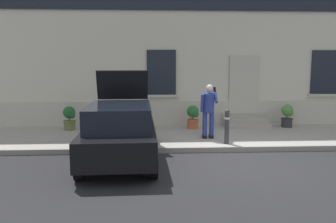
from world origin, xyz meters
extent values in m
plane|color=#232326|center=(0.00, 0.00, 0.00)|extent=(80.00, 80.00, 0.00)
cube|color=#99968E|center=(0.00, 2.80, 0.07)|extent=(24.00, 3.60, 0.15)
cube|color=gray|center=(0.00, 0.94, 0.07)|extent=(24.00, 0.12, 0.15)
cube|color=beige|center=(0.00, 5.30, 3.75)|extent=(24.00, 1.40, 7.50)
cube|color=#BCB7A8|center=(0.00, 4.58, 0.55)|extent=(24.00, 0.08, 1.10)
cube|color=#1E472D|center=(1.51, 4.57, 1.68)|extent=(1.00, 0.08, 2.10)
cube|color=#BCB7A8|center=(1.51, 4.55, 1.73)|extent=(1.16, 0.06, 2.24)
cube|color=black|center=(-1.69, 4.57, 2.20)|extent=(1.10, 0.06, 1.70)
cube|color=#BCB7A8|center=(-1.69, 4.54, 1.30)|extent=(1.30, 0.12, 0.10)
cube|color=black|center=(4.71, 4.57, 2.20)|extent=(1.10, 0.06, 1.70)
cube|color=#BCB7A8|center=(4.71, 4.54, 1.30)|extent=(1.30, 0.12, 0.10)
cube|color=#9E998E|center=(1.51, 3.80, 0.23)|extent=(1.70, 0.32, 0.16)
cube|color=#9E998E|center=(1.51, 4.12, 0.31)|extent=(1.70, 0.32, 0.32)
cube|color=#9E998E|center=(1.51, 4.44, 0.39)|extent=(1.70, 0.32, 0.48)
cube|color=black|center=(-2.93, 0.10, 0.62)|extent=(1.83, 4.04, 0.64)
cube|color=black|center=(-2.92, -0.05, 1.22)|extent=(1.59, 2.43, 0.56)
cube|color=black|center=(-2.97, 2.12, 0.40)|extent=(1.66, 0.13, 0.20)
cube|color=yellow|center=(-2.97, 2.12, 0.58)|extent=(0.52, 0.03, 0.12)
cube|color=#B21414|center=(-3.72, 2.09, 0.84)|extent=(0.16, 0.04, 0.18)
cube|color=#B21414|center=(-2.21, 2.13, 0.84)|extent=(0.16, 0.04, 0.18)
cube|color=black|center=(-2.95, 1.55, 1.90)|extent=(1.49, 0.40, 0.87)
cylinder|color=black|center=(-3.69, -1.32, 0.30)|extent=(0.21, 0.60, 0.60)
cylinder|color=black|center=(-2.10, -1.28, 0.30)|extent=(0.21, 0.60, 0.60)
cylinder|color=black|center=(-3.75, 1.48, 0.30)|extent=(0.21, 0.60, 0.60)
cylinder|color=black|center=(-2.16, 1.52, 0.30)|extent=(0.21, 0.60, 0.60)
cylinder|color=#333338|center=(0.13, 1.35, 0.62)|extent=(0.14, 0.14, 0.95)
sphere|color=#333338|center=(0.13, 1.35, 1.12)|extent=(0.15, 0.15, 0.15)
cylinder|color=silver|center=(0.13, 1.35, 0.92)|extent=(0.15, 0.15, 0.06)
cylinder|color=#333338|center=(-3.40, 1.35, 0.62)|extent=(0.14, 0.14, 0.95)
sphere|color=#333338|center=(-3.40, 1.35, 1.12)|extent=(0.15, 0.15, 0.15)
cylinder|color=silver|center=(-3.40, 1.35, 0.92)|extent=(0.15, 0.15, 0.06)
cylinder|color=navy|center=(-0.40, 2.14, 0.60)|extent=(0.15, 0.15, 0.82)
cube|color=black|center=(-0.40, 2.20, 0.20)|extent=(0.12, 0.28, 0.10)
cylinder|color=navy|center=(-0.18, 2.14, 0.60)|extent=(0.15, 0.15, 0.82)
cube|color=black|center=(-0.18, 2.20, 0.20)|extent=(0.12, 0.28, 0.10)
cylinder|color=navy|center=(-0.29, 2.07, 1.31)|extent=(0.34, 0.46, 0.68)
sphere|color=tan|center=(-0.29, 1.98, 1.75)|extent=(0.22, 0.22, 0.22)
sphere|color=silver|center=(-0.29, 1.98, 1.78)|extent=(0.21, 0.21, 0.21)
cylinder|color=navy|center=(-0.51, 2.02, 1.30)|extent=(0.09, 0.20, 0.57)
cylinder|color=navy|center=(-0.09, 2.02, 1.52)|extent=(0.09, 0.41, 0.43)
cube|color=black|center=(-0.14, 1.96, 1.73)|extent=(0.07, 0.02, 0.15)
cylinder|color=#606B38|center=(-5.05, 3.85, 0.32)|extent=(0.40, 0.40, 0.34)
cylinder|color=#606B38|center=(-5.05, 3.85, 0.46)|extent=(0.44, 0.44, 0.05)
cylinder|color=#47331E|center=(-5.05, 3.85, 0.61)|extent=(0.04, 0.04, 0.24)
sphere|color=#1E5628|center=(-5.05, 3.85, 0.79)|extent=(0.44, 0.44, 0.44)
sphere|color=#1E5628|center=(-4.95, 3.80, 0.69)|extent=(0.24, 0.24, 0.24)
cylinder|color=beige|center=(-2.81, 3.92, 0.32)|extent=(0.40, 0.40, 0.34)
cylinder|color=beige|center=(-2.81, 3.92, 0.46)|extent=(0.44, 0.44, 0.05)
cylinder|color=#47331E|center=(-2.81, 3.92, 0.61)|extent=(0.04, 0.04, 0.24)
sphere|color=#286B2D|center=(-2.81, 3.92, 0.79)|extent=(0.44, 0.44, 0.44)
sphere|color=#286B2D|center=(-2.71, 3.87, 0.69)|extent=(0.24, 0.24, 0.24)
cylinder|color=#B25B38|center=(-0.57, 3.89, 0.32)|extent=(0.40, 0.40, 0.34)
cylinder|color=#B25B38|center=(-0.57, 3.89, 0.46)|extent=(0.44, 0.44, 0.05)
cylinder|color=#47331E|center=(-0.57, 3.89, 0.61)|extent=(0.04, 0.04, 0.24)
sphere|color=#286B2D|center=(-0.57, 3.89, 0.79)|extent=(0.44, 0.44, 0.44)
sphere|color=#286B2D|center=(-0.47, 3.84, 0.69)|extent=(0.24, 0.24, 0.24)
cylinder|color=#2D2D30|center=(3.03, 3.98, 0.32)|extent=(0.40, 0.40, 0.34)
cylinder|color=#2D2D30|center=(3.03, 3.98, 0.46)|extent=(0.44, 0.44, 0.05)
cylinder|color=#47331E|center=(3.03, 3.98, 0.61)|extent=(0.04, 0.04, 0.24)
sphere|color=#4C843D|center=(3.03, 3.98, 0.79)|extent=(0.44, 0.44, 0.44)
sphere|color=#4C843D|center=(3.13, 3.93, 0.69)|extent=(0.24, 0.24, 0.24)
camera|label=1|loc=(-2.19, -8.69, 2.50)|focal=37.10mm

